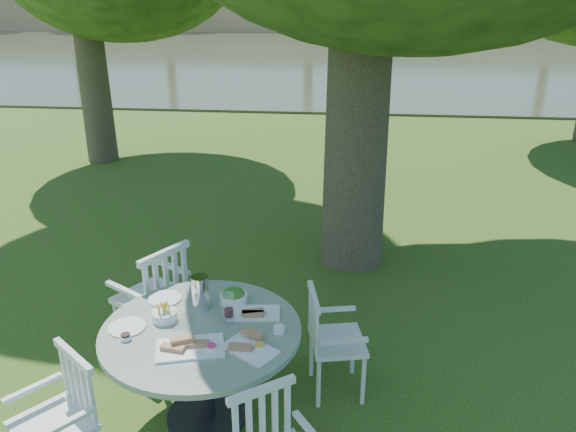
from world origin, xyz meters
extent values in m
plane|color=#1D390B|center=(0.00, 0.00, 0.00)|extent=(140.00, 140.00, 0.00)
cylinder|color=black|center=(-0.39, -1.57, 0.02)|extent=(0.56, 0.56, 0.04)
cylinder|color=black|center=(-0.39, -1.57, 0.37)|extent=(0.12, 0.12, 0.66)
cylinder|color=gray|center=(-0.39, -1.57, 0.72)|extent=(1.32, 1.32, 0.04)
cylinder|color=silver|center=(0.71, -1.30, 0.20)|extent=(0.03, 0.03, 0.41)
cylinder|color=silver|center=(0.63, -0.94, 0.20)|extent=(0.03, 0.03, 0.41)
cylinder|color=silver|center=(0.39, -1.36, 0.20)|extent=(0.03, 0.03, 0.41)
cylinder|color=silver|center=(0.31, -1.01, 0.20)|extent=(0.03, 0.03, 0.41)
cube|color=silver|center=(0.51, -1.15, 0.42)|extent=(0.46, 0.49, 0.04)
cube|color=silver|center=(0.33, -1.19, 0.61)|extent=(0.12, 0.41, 0.42)
cylinder|color=silver|center=(-1.07, -0.52, 0.24)|extent=(0.04, 0.04, 0.48)
cylinder|color=silver|center=(-1.29, -0.89, 0.24)|extent=(0.04, 0.04, 0.48)
cylinder|color=silver|center=(-0.74, -0.72, 0.24)|extent=(0.04, 0.04, 0.48)
cylinder|color=silver|center=(-0.96, -1.09, 0.24)|extent=(0.04, 0.04, 0.48)
cube|color=silver|center=(-1.01, -0.80, 0.50)|extent=(0.64, 0.65, 0.04)
cube|color=silver|center=(-0.83, -0.91, 0.73)|extent=(0.29, 0.44, 0.49)
cylinder|color=silver|center=(-1.17, -1.96, 0.21)|extent=(0.03, 0.03, 0.42)
cube|color=silver|center=(-1.13, -2.21, 0.44)|extent=(0.58, 0.58, 0.04)
cube|color=silver|center=(-1.01, -2.06, 0.64)|extent=(0.36, 0.30, 0.43)
cube|color=silver|center=(0.12, -2.20, 0.61)|extent=(0.35, 0.27, 0.41)
cube|color=white|center=(-0.39, -1.80, 0.75)|extent=(0.47, 0.36, 0.02)
cube|color=white|center=(-0.03, -1.77, 0.75)|extent=(0.39, 0.35, 0.01)
cube|color=white|center=(-0.07, -1.36, 0.75)|extent=(0.38, 0.24, 0.01)
cylinder|color=white|center=(-0.87, -1.61, 0.75)|extent=(0.25, 0.25, 0.01)
cylinder|color=white|center=(-0.74, -1.23, 0.75)|extent=(0.24, 0.24, 0.01)
cylinder|color=white|center=(-0.65, -1.50, 0.78)|extent=(0.17, 0.17, 0.06)
cylinder|color=white|center=(-0.24, -1.21, 0.78)|extent=(0.19, 0.19, 0.06)
cylinder|color=silver|center=(-0.45, -1.31, 0.86)|extent=(0.12, 0.12, 0.24)
cylinder|color=white|center=(-0.22, -1.47, 0.85)|extent=(0.08, 0.08, 0.21)
cylinder|color=white|center=(-0.59, -1.54, 0.80)|extent=(0.07, 0.07, 0.12)
cylinder|color=white|center=(-0.52, -1.54, 0.80)|extent=(0.06, 0.06, 0.11)
cylinder|color=white|center=(-0.26, -1.80, 0.76)|extent=(0.06, 0.06, 0.03)
cylinder|color=white|center=(0.04, -1.76, 0.76)|extent=(0.07, 0.07, 0.03)
cylinder|color=white|center=(0.13, -1.56, 0.76)|extent=(0.08, 0.08, 0.03)
cylinder|color=white|center=(-0.83, -1.75, 0.76)|extent=(0.07, 0.07, 0.03)
cube|color=#313821|center=(0.00, 23.00, 0.00)|extent=(100.00, 28.00, 0.12)
cube|color=#AA814F|center=(0.00, 38.50, 1.10)|extent=(100.00, 3.00, 2.20)
camera|label=1|loc=(0.52, -4.63, 2.80)|focal=35.00mm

